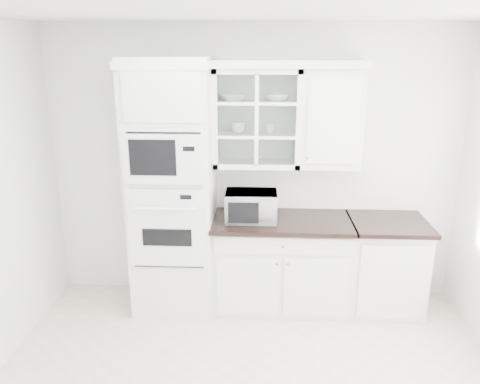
{
  "coord_description": "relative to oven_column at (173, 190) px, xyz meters",
  "views": [
    {
      "loc": [
        0.09,
        -2.74,
        2.47
      ],
      "look_at": [
        -0.1,
        1.05,
        1.3
      ],
      "focal_mm": 35.0,
      "sensor_mm": 36.0,
      "label": 1
    }
  ],
  "objects": [
    {
      "name": "room_shell",
      "position": [
        0.75,
        -0.99,
        0.58
      ],
      "size": [
        4.0,
        3.5,
        2.7
      ],
      "color": "white",
      "rests_on": "ground"
    },
    {
      "name": "oven_column",
      "position": [
        0.0,
        0.0,
        0.0
      ],
      "size": [
        0.76,
        0.68,
        2.4
      ],
      "color": "white",
      "rests_on": "ground"
    },
    {
      "name": "base_cabinet_run",
      "position": [
        1.03,
        0.03,
        -0.74
      ],
      "size": [
        1.32,
        0.67,
        0.92
      ],
      "color": "white",
      "rests_on": "ground"
    },
    {
      "name": "extra_base_cabinet",
      "position": [
        2.03,
        0.03,
        -0.74
      ],
      "size": [
        0.72,
        0.67,
        0.92
      ],
      "color": "white",
      "rests_on": "ground"
    },
    {
      "name": "upper_cabinet_glass",
      "position": [
        0.78,
        0.17,
        0.65
      ],
      "size": [
        0.8,
        0.33,
        0.9
      ],
      "color": "white",
      "rests_on": "room_shell"
    },
    {
      "name": "upper_cabinet_solid",
      "position": [
        1.46,
        0.17,
        0.65
      ],
      "size": [
        0.55,
        0.33,
        0.9
      ],
      "primitive_type": "cube",
      "color": "white",
      "rests_on": "room_shell"
    },
    {
      "name": "crown_molding",
      "position": [
        0.68,
        0.14,
        1.14
      ],
      "size": [
        2.14,
        0.38,
        0.07
      ],
      "primitive_type": "cube",
      "color": "white",
      "rests_on": "room_shell"
    },
    {
      "name": "countertop_microwave",
      "position": [
        0.74,
        -0.01,
        -0.14
      ],
      "size": [
        0.48,
        0.4,
        0.28
      ],
      "primitive_type": "imported",
      "rotation": [
        0.0,
        0.0,
        3.15
      ],
      "color": "white",
      "rests_on": "base_cabinet_run"
    },
    {
      "name": "bowl_a",
      "position": [
        0.56,
        0.16,
        0.84
      ],
      "size": [
        0.31,
        0.31,
        0.06
      ],
      "primitive_type": "imported",
      "rotation": [
        0.0,
        0.0,
        0.33
      ],
      "color": "white",
      "rests_on": "upper_cabinet_glass"
    },
    {
      "name": "bowl_b",
      "position": [
        0.96,
        0.15,
        0.84
      ],
      "size": [
        0.24,
        0.24,
        0.06
      ],
      "primitive_type": "imported",
      "rotation": [
        0.0,
        0.0,
        -0.18
      ],
      "color": "white",
      "rests_on": "upper_cabinet_glass"
    },
    {
      "name": "cup_a",
      "position": [
        0.61,
        0.17,
        0.56
      ],
      "size": [
        0.14,
        0.14,
        0.1
      ],
      "primitive_type": "imported",
      "rotation": [
        0.0,
        0.0,
        -0.07
      ],
      "color": "white",
      "rests_on": "upper_cabinet_glass"
    },
    {
      "name": "cup_b",
      "position": [
        0.9,
        0.18,
        0.55
      ],
      "size": [
        0.11,
        0.11,
        0.09
      ],
      "primitive_type": "imported",
      "rotation": [
        0.0,
        0.0,
        0.21
      ],
      "color": "white",
      "rests_on": "upper_cabinet_glass"
    }
  ]
}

